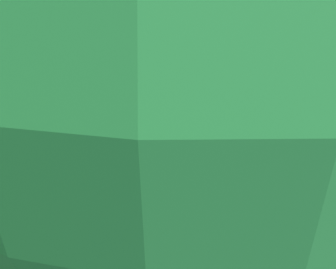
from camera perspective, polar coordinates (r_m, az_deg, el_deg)
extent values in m
plane|color=#38383D|center=(12.73, 1.29, -5.33)|extent=(80.00, 80.00, 0.00)
cube|color=#B7BABF|center=(8.59, 13.67, -5.97)|extent=(10.14, 2.67, 2.80)
cube|color=black|center=(8.06, -21.45, -4.36)|extent=(0.10, 2.10, 1.23)
cube|color=black|center=(9.45, 11.28, 0.50)|extent=(8.48, 0.18, 1.01)
cube|color=black|center=(7.31, 17.54, -6.48)|extent=(8.48, 0.18, 1.01)
cube|color=orange|center=(9.89, 10.83, -5.59)|extent=(8.89, 0.18, 0.28)
cube|color=black|center=(9.43, 12.80, -14.81)|extent=(9.33, 2.46, 0.45)
torus|color=black|center=(9.72, -9.88, -11.38)|extent=(1.01, 0.34, 1.00)
cylinder|color=black|center=(11.99, 18.17, -5.79)|extent=(0.14, 0.14, 0.75)
cube|color=black|center=(12.21, 17.90, -7.42)|extent=(0.15, 0.27, 0.10)
cylinder|color=black|center=(12.04, 18.91, -5.78)|extent=(0.14, 0.14, 0.75)
cube|color=black|center=(12.25, 18.63, -7.41)|extent=(0.15, 0.27, 0.10)
cube|color=black|center=(11.73, 18.93, -2.78)|extent=(0.43, 0.35, 0.63)
cylinder|color=black|center=(11.66, 17.80, -2.71)|extent=(0.11, 0.11, 0.60)
sphere|color=tan|center=(11.78, 17.64, -4.03)|extent=(0.11, 0.11, 0.09)
cylinder|color=black|center=(11.80, 20.05, -2.71)|extent=(0.11, 0.11, 0.60)
sphere|color=tan|center=(11.91, 19.87, -4.02)|extent=(0.11, 0.11, 0.09)
sphere|color=tan|center=(11.57, 19.18, -0.75)|extent=(0.26, 0.26, 0.23)
cylinder|color=#473823|center=(11.75, 11.76, -5.66)|extent=(0.15, 0.15, 0.76)
cube|color=black|center=(11.97, 11.50, -7.37)|extent=(0.17, 0.28, 0.10)
cylinder|color=#473823|center=(11.84, 12.39, -5.51)|extent=(0.15, 0.15, 0.76)
cube|color=black|center=(12.05, 12.13, -7.20)|extent=(0.17, 0.28, 0.10)
cube|color=#D8F233|center=(11.50, 12.34, -2.46)|extent=(0.44, 0.37, 0.64)
cube|color=silver|center=(11.50, 12.34, -2.46)|extent=(0.45, 0.38, 0.06)
cylinder|color=#D8F233|center=(11.36, 11.36, -2.59)|extent=(0.11, 0.11, 0.61)
sphere|color=tan|center=(11.48, 11.26, -3.98)|extent=(0.11, 0.11, 0.09)
cylinder|color=#D8F233|center=(11.63, 13.31, -2.19)|extent=(0.11, 0.11, 0.61)
sphere|color=tan|center=(11.75, 13.19, -3.54)|extent=(0.11, 0.11, 0.09)
sphere|color=tan|center=(11.33, 12.52, -0.36)|extent=(0.28, 0.28, 0.23)
cylinder|color=black|center=(11.10, 7.34, -7.09)|extent=(0.13, 0.13, 0.75)
cube|color=black|center=(11.33, 7.19, -8.82)|extent=(0.11, 0.26, 0.10)
cylinder|color=black|center=(11.13, 8.14, -7.04)|extent=(0.13, 0.13, 0.75)
cube|color=black|center=(11.36, 7.99, -8.76)|extent=(0.11, 0.26, 0.10)
cube|color=silver|center=(10.81, 7.92, -3.85)|extent=(0.39, 0.30, 0.63)
cylinder|color=silver|center=(10.75, 6.68, -3.84)|extent=(0.09, 0.09, 0.59)
sphere|color=tan|center=(10.88, 6.61, -5.26)|extent=(0.09, 0.09, 0.09)
cylinder|color=silver|center=(10.86, 9.16, -3.70)|extent=(0.09, 0.09, 0.59)
sphere|color=tan|center=(10.99, 9.07, -5.11)|extent=(0.09, 0.09, 0.09)
sphere|color=tan|center=(10.63, 8.04, -1.67)|extent=(0.24, 0.24, 0.23)
cylinder|color=#473823|center=(10.84, 1.81, -7.73)|extent=(0.14, 0.14, 0.73)
cube|color=black|center=(11.07, 1.71, -9.42)|extent=(0.16, 0.28, 0.10)
cylinder|color=#473823|center=(10.90, 2.59, -7.57)|extent=(0.14, 0.14, 0.73)
cube|color=black|center=(11.13, 2.47, -9.26)|extent=(0.16, 0.28, 0.10)
cube|color=silver|center=(10.57, 2.25, -4.49)|extent=(0.43, 0.36, 0.60)
cylinder|color=silver|center=(10.47, 1.05, -4.62)|extent=(0.11, 0.11, 0.57)
sphere|color=tan|center=(10.60, 1.04, -6.02)|extent=(0.11, 0.11, 0.09)
cylinder|color=silver|center=(10.65, 3.44, -4.20)|extent=(0.11, 0.11, 0.57)
sphere|color=tan|center=(10.78, 3.41, -5.58)|extent=(0.11, 0.11, 0.09)
sphere|color=tan|center=(10.39, 2.29, -2.34)|extent=(0.26, 0.26, 0.22)
cylinder|color=black|center=(11.06, -3.45, -7.01)|extent=(0.12, 0.12, 0.76)
cube|color=black|center=(11.30, -3.42, -8.76)|extent=(0.11, 0.26, 0.10)
cylinder|color=black|center=(11.07, -2.62, -6.96)|extent=(0.12, 0.12, 0.76)
cube|color=black|center=(11.31, -2.60, -8.72)|extent=(0.11, 0.26, 0.10)
cube|color=black|center=(10.76, -3.11, -3.71)|extent=(0.39, 0.29, 0.63)
cylinder|color=black|center=(10.74, -4.39, -3.70)|extent=(0.09, 0.09, 0.60)
sphere|color=tan|center=(10.87, -4.35, -5.14)|extent=(0.09, 0.09, 0.09)
cylinder|color=black|center=(10.77, -1.83, -3.57)|extent=(0.09, 0.09, 0.60)
sphere|color=tan|center=(10.90, -1.82, -5.01)|extent=(0.09, 0.09, 0.09)
sphere|color=tan|center=(10.58, -3.16, -1.49)|extent=(0.23, 0.23, 0.23)
torus|color=black|center=(10.32, -10.26, -10.62)|extent=(0.61, 0.25, 0.60)
cylinder|color=silver|center=(10.32, -10.26, -10.62)|extent=(0.14, 0.12, 0.12)
torus|color=black|center=(10.60, -2.45, -9.36)|extent=(0.61, 0.25, 0.60)
cylinder|color=silver|center=(10.60, -2.45, -9.36)|extent=(0.14, 0.14, 0.12)
cylinder|color=silver|center=(10.15, -10.11, -8.90)|extent=(0.32, 0.12, 0.67)
cube|color=orange|center=(10.26, -6.77, -8.49)|extent=(0.88, 0.44, 0.36)
cube|color=black|center=(10.33, -4.18, -7.84)|extent=(0.55, 0.32, 0.20)
cylinder|color=silver|center=(10.32, -4.55, -9.56)|extent=(0.46, 0.17, 0.08)
cylinder|color=black|center=(10.01, -9.94, -7.37)|extent=(0.15, 0.58, 0.04)
torus|color=black|center=(15.39, -10.79, 0.31)|extent=(0.59, 0.38, 0.60)
cylinder|color=silver|center=(15.39, -10.79, 0.31)|extent=(0.15, 0.14, 0.12)
torus|color=black|center=(16.11, -15.34, 0.87)|extent=(0.59, 0.38, 0.60)
cylinder|color=silver|center=(16.11, -15.34, 0.87)|extent=(0.16, 0.16, 0.12)
cylinder|color=silver|center=(15.30, -11.04, 1.56)|extent=(0.31, 0.19, 0.67)
cube|color=orange|center=(15.60, -12.99, 1.71)|extent=(0.88, 0.63, 0.36)
cube|color=black|center=(15.82, -14.50, 2.04)|extent=(0.56, 0.43, 0.20)
cylinder|color=silver|center=(15.96, -13.80, 1.28)|extent=(0.44, 0.27, 0.08)
cylinder|color=black|center=(15.23, -11.29, 2.64)|extent=(0.29, 0.54, 0.04)
cube|color=black|center=(15.54, -13.31, 2.74)|extent=(0.64, 0.55, 0.51)
sphere|color=#0C59B2|center=(15.29, -12.05, 3.25)|extent=(0.35, 0.35, 0.26)
cylinder|color=black|center=(15.25, -12.71, 2.44)|extent=(0.42, 0.27, 0.33)
cylinder|color=black|center=(15.58, -14.09, 1.48)|extent=(0.13, 0.13, 0.40)
cylinder|color=black|center=(15.54, -12.05, 2.85)|extent=(0.42, 0.27, 0.33)
cylinder|color=black|center=(15.87, -13.42, 1.90)|extent=(0.13, 0.13, 0.40)
cube|color=orange|center=(15.82, -4.39, 0.11)|extent=(0.34, 0.34, 0.03)
cone|color=orange|center=(15.71, -4.42, 1.18)|extent=(0.26, 0.26, 0.60)
cylinder|color=white|center=(15.72, -4.42, 1.08)|extent=(0.19, 0.19, 0.07)
sphere|color=#1E6E2D|center=(3.14, 2.93, 13.92)|extent=(4.29, 4.29, 4.29)
cube|color=white|center=(15.22, 11.17, -1.16)|extent=(0.24, 4.44, 0.01)
cube|color=white|center=(14.54, 0.35, -1.83)|extent=(0.21, 3.65, 0.01)
cube|color=white|center=(14.41, -11.11, -2.47)|extent=(0.24, 4.39, 0.01)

